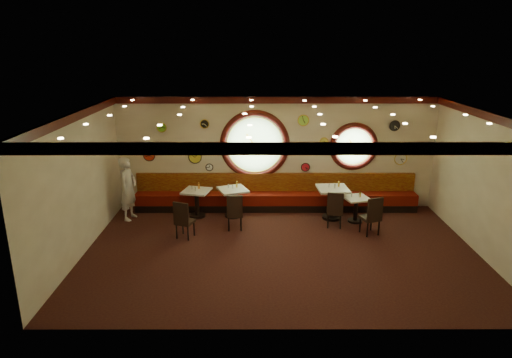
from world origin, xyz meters
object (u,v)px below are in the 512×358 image
(waiter, at_px, (128,189))
(chair_c, at_px, (335,207))
(chair_d, at_px, (372,214))
(condiment_d_salt, at_px, (352,195))
(table_d, at_px, (356,206))
(condiment_d_pepper, at_px, (359,195))
(condiment_d_bottle, at_px, (360,195))
(table_b, at_px, (233,199))
(condiment_c_salt, at_px, (329,186))
(condiment_a_bottle, at_px, (199,186))
(condiment_c_bottle, at_px, (339,184))
(condiment_a_pepper, at_px, (195,189))
(chair_b, at_px, (235,210))
(table_c, at_px, (332,199))
(condiment_c_pepper, at_px, (335,186))
(condiment_a_salt, at_px, (192,187))
(condiment_b_pepper, at_px, (233,187))
(condiment_b_salt, at_px, (228,186))
(chair_a, at_px, (183,218))
(condiment_b_bottle, at_px, (237,184))
(table_a, at_px, (197,200))

(waiter, bearing_deg, chair_c, -83.54)
(chair_d, distance_m, condiment_d_salt, 1.01)
(chair_c, bearing_deg, table_d, 41.55)
(condiment_d_pepper, distance_m, condiment_d_bottle, 0.04)
(table_b, distance_m, waiter, 2.83)
(condiment_d_pepper, relative_size, condiment_d_bottle, 0.70)
(chair_c, xyz_separation_m, condiment_c_salt, (-0.07, 0.67, 0.37))
(table_b, relative_size, chair_d, 1.53)
(condiment_a_bottle, relative_size, condiment_c_bottle, 1.11)
(table_b, distance_m, condiment_d_pepper, 3.40)
(condiment_c_salt, distance_m, condiment_a_pepper, 3.61)
(chair_b, relative_size, condiment_d_bottle, 4.29)
(chair_d, xyz_separation_m, waiter, (-6.31, 1.12, 0.29))
(table_c, distance_m, waiter, 5.51)
(table_c, height_order, condiment_d_pepper, table_c)
(table_d, relative_size, condiment_a_pepper, 7.78)
(condiment_c_pepper, bearing_deg, condiment_a_salt, 176.05)
(table_c, bearing_deg, chair_d, -53.96)
(table_d, height_order, condiment_a_bottle, condiment_a_bottle)
(chair_d, xyz_separation_m, condiment_d_salt, (-0.33, 0.94, 0.16))
(chair_b, distance_m, condiment_b_pepper, 1.03)
(table_d, xyz_separation_m, condiment_b_salt, (-3.42, 0.48, 0.42))
(table_c, height_order, chair_d, chair_d)
(chair_d, height_order, condiment_c_salt, chair_d)
(chair_c, distance_m, condiment_a_pepper, 3.75)
(chair_c, bearing_deg, condiment_d_bottle, 39.73)
(condiment_d_pepper, xyz_separation_m, condiment_d_bottle, (0.03, 0.01, 0.02))
(chair_a, bearing_deg, condiment_a_bottle, 102.97)
(table_d, bearing_deg, condiment_b_pepper, 172.75)
(condiment_b_pepper, bearing_deg, condiment_c_pepper, -4.60)
(condiment_a_pepper, bearing_deg, condiment_d_bottle, -3.65)
(condiment_d_pepper, bearing_deg, condiment_c_pepper, 164.42)
(condiment_b_pepper, bearing_deg, chair_d, -20.38)
(table_b, height_order, condiment_b_bottle, condiment_b_bottle)
(condiment_a_pepper, distance_m, condiment_b_pepper, 1.01)
(condiment_c_salt, distance_m, condiment_b_pepper, 2.61)
(chair_d, bearing_deg, chair_c, 130.30)
(table_a, distance_m, condiment_c_bottle, 3.89)
(condiment_c_bottle, relative_size, waiter, 0.09)
(table_a, relative_size, table_c, 0.95)
(table_c, relative_size, waiter, 0.51)
(condiment_a_bottle, bearing_deg, table_c, -4.41)
(condiment_b_bottle, bearing_deg, condiment_d_salt, -8.77)
(chair_d, distance_m, condiment_d_pepper, 0.94)
(table_d, xyz_separation_m, condiment_a_bottle, (-4.24, 0.51, 0.42))
(condiment_d_pepper, relative_size, condiment_c_bottle, 0.61)
(chair_c, bearing_deg, condiment_b_pepper, 171.88)
(chair_b, distance_m, chair_c, 2.58)
(condiment_a_salt, xyz_separation_m, condiment_c_salt, (3.72, -0.21, 0.11))
(table_a, distance_m, chair_c, 3.74)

